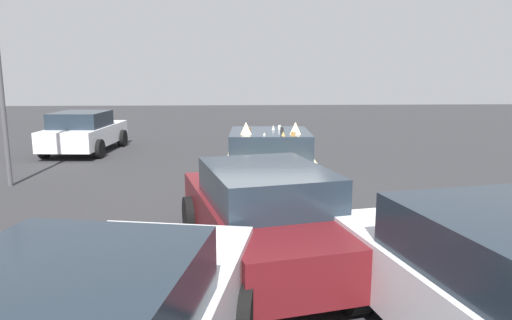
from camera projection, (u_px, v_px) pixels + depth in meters
The scene contains 4 objects.
ground_plane at pixel (270, 201), 10.15m from camera, with size 60.00×60.00×0.00m, color #2D2D30.
art_car_decorated at pixel (270, 167), 10.07m from camera, with size 4.38×2.25×1.73m.
parked_sedan_near_left at pixel (265, 213), 6.84m from camera, with size 4.66×2.71×1.41m.
parked_sedan_row_back_far at pixel (84, 132), 16.18m from camera, with size 4.13×2.24×1.42m.
Camera 1 is at (-9.78, 0.81, 2.74)m, focal length 32.92 mm.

